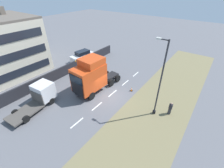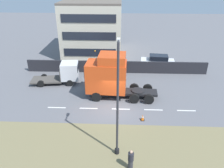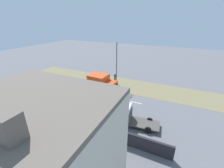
% 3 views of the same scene
% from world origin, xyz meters
% --- Properties ---
extents(ground_plane, '(120.00, 120.00, 0.00)m').
position_xyz_m(ground_plane, '(0.00, 0.00, 0.00)').
color(ground_plane, slate).
rests_on(ground_plane, ground).
extents(grass_verge, '(7.00, 44.00, 0.01)m').
position_xyz_m(grass_verge, '(-6.00, 0.00, 0.01)').
color(grass_verge, olive).
rests_on(grass_verge, ground).
extents(lane_markings, '(0.16, 14.60, 0.00)m').
position_xyz_m(lane_markings, '(0.00, -0.70, 0.00)').
color(lane_markings, white).
rests_on(lane_markings, ground).
extents(boundary_wall, '(0.25, 24.00, 1.62)m').
position_xyz_m(boundary_wall, '(9.00, 0.00, 0.81)').
color(boundary_wall, '#232328').
rests_on(boundary_wall, ground).
extents(building_block, '(10.09, 9.01, 9.51)m').
position_xyz_m(building_block, '(17.50, 3.97, 4.21)').
color(building_block, beige).
rests_on(building_block, ground).
extents(lorry_cab, '(2.96, 7.58, 4.93)m').
position_xyz_m(lorry_cab, '(2.52, 0.59, 2.41)').
color(lorry_cab, black).
rests_on(lorry_cab, ground).
extents(flatbed_truck, '(2.66, 5.86, 2.57)m').
position_xyz_m(flatbed_truck, '(5.63, 5.97, 1.36)').
color(flatbed_truck, silver).
rests_on(flatbed_truck, ground).
extents(parked_car, '(2.20, 4.71, 1.94)m').
position_xyz_m(parked_car, '(10.74, -5.75, 0.95)').
color(parked_car, silver).
rests_on(parked_car, ground).
extents(lamp_post, '(1.29, 0.34, 8.42)m').
position_xyz_m(lamp_post, '(-5.90, -0.44, 3.90)').
color(lamp_post, black).
rests_on(lamp_post, ground).
extents(pedestrian, '(0.39, 0.39, 1.61)m').
position_xyz_m(pedestrian, '(-7.36, -1.39, 0.78)').
color(pedestrian, '#333338').
rests_on(pedestrian, ground).
extents(traffic_cone_lead, '(0.36, 0.36, 0.58)m').
position_xyz_m(traffic_cone_lead, '(-1.73, -2.67, 0.28)').
color(traffic_cone_lead, black).
rests_on(traffic_cone_lead, ground).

